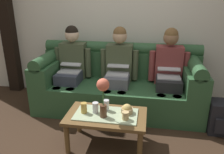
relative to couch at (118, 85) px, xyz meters
name	(u,v)px	position (x,y,z in m)	size (l,w,h in m)	color
back_wall_patterned	(124,8)	(0.00, 0.53, 1.08)	(6.00, 0.12, 2.90)	silver
timber_pillar	(5,7)	(-1.94, 0.41, 1.08)	(0.20, 0.20, 2.90)	black
couch	(118,85)	(0.00, 0.00, 0.00)	(2.39, 0.88, 0.96)	#2D5633
person_left	(72,64)	(-0.71, 0.00, 0.29)	(0.56, 0.67, 1.22)	#383D4C
person_middle	(119,67)	(0.00, 0.00, 0.29)	(0.56, 0.67, 1.22)	#595B66
person_right	(169,69)	(0.71, 0.00, 0.29)	(0.56, 0.67, 1.22)	#232326
coffee_table	(106,119)	(0.00, -0.95, -0.03)	(0.89, 0.52, 0.40)	brown
flower_vase	(103,92)	(-0.02, -1.02, 0.33)	(0.13, 0.13, 0.44)	brown
snack_bowl	(127,109)	(0.22, -0.89, 0.07)	(0.13, 0.13, 0.11)	tan
cup_near_left	(84,108)	(-0.25, -0.97, 0.09)	(0.07, 0.07, 0.12)	gold
cup_near_right	(106,105)	(-0.01, -0.87, 0.10)	(0.07, 0.07, 0.12)	silver
cup_far_center	(95,108)	(-0.12, -0.94, 0.09)	(0.07, 0.07, 0.12)	silver
cup_far_left	(125,116)	(0.22, -1.03, 0.08)	(0.07, 0.07, 0.09)	#DBB77A
backpack_right	(223,118)	(1.38, -0.45, -0.16)	(0.36, 0.32, 0.41)	black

